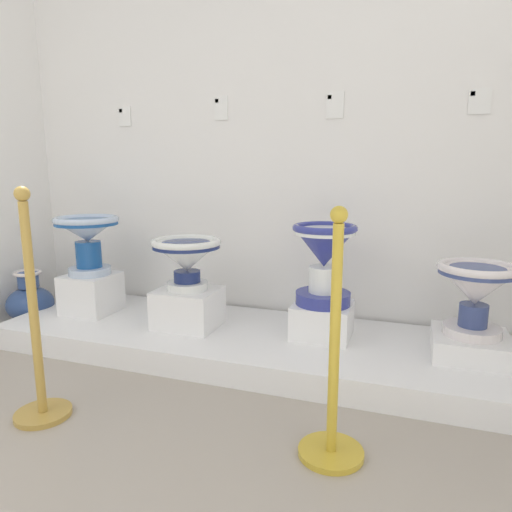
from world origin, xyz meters
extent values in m
cube|color=white|center=(1.86, 2.99, 1.64)|extent=(3.92, 0.06, 3.28)
cube|color=white|center=(1.86, 2.49, 0.07)|extent=(3.11, 0.90, 0.14)
cube|color=white|center=(0.71, 2.51, 0.27)|extent=(0.31, 0.32, 0.26)
cylinder|color=silver|center=(0.71, 2.51, 0.43)|extent=(0.27, 0.27, 0.05)
cylinder|color=#1A4E97|center=(0.71, 2.51, 0.54)|extent=(0.16, 0.16, 0.17)
cone|color=silver|center=(0.71, 2.51, 0.70)|extent=(0.41, 0.41, 0.14)
cylinder|color=#1A4E97|center=(0.71, 2.51, 0.75)|extent=(0.40, 0.40, 0.03)
torus|color=silver|center=(0.71, 2.51, 0.77)|extent=(0.42, 0.42, 0.04)
cylinder|color=#1A4E97|center=(0.71, 2.51, 0.76)|extent=(0.29, 0.29, 0.01)
cube|color=white|center=(1.46, 2.46, 0.26)|extent=(0.37, 0.33, 0.23)
cylinder|color=white|center=(1.46, 2.46, 0.40)|extent=(0.25, 0.25, 0.05)
cylinder|color=navy|center=(1.46, 2.46, 0.46)|extent=(0.16, 0.16, 0.07)
cone|color=white|center=(1.46, 2.46, 0.58)|extent=(0.41, 0.41, 0.17)
cylinder|color=navy|center=(1.46, 2.46, 0.65)|extent=(0.40, 0.40, 0.03)
torus|color=white|center=(1.46, 2.46, 0.67)|extent=(0.42, 0.42, 0.04)
cylinder|color=navy|center=(1.46, 2.46, 0.66)|extent=(0.29, 0.29, 0.01)
cube|color=white|center=(2.27, 2.56, 0.24)|extent=(0.33, 0.31, 0.19)
cylinder|color=#30388E|center=(2.27, 2.56, 0.37)|extent=(0.31, 0.31, 0.07)
cylinder|color=white|center=(2.27, 2.56, 0.48)|extent=(0.17, 0.17, 0.15)
cone|color=#30388E|center=(2.27, 2.56, 0.66)|extent=(0.35, 0.35, 0.22)
cylinder|color=white|center=(2.27, 2.56, 0.75)|extent=(0.34, 0.34, 0.03)
torus|color=#30388E|center=(2.27, 2.56, 0.77)|extent=(0.36, 0.36, 0.04)
cylinder|color=white|center=(2.27, 2.56, 0.77)|extent=(0.25, 0.25, 0.01)
cube|color=white|center=(3.05, 2.52, 0.20)|extent=(0.37, 0.38, 0.12)
cylinder|color=white|center=(3.05, 2.52, 0.28)|extent=(0.28, 0.28, 0.05)
cylinder|color=#37467D|center=(3.05, 2.52, 0.36)|extent=(0.14, 0.14, 0.12)
cone|color=white|center=(3.05, 2.52, 0.52)|extent=(0.38, 0.38, 0.19)
cylinder|color=#37467D|center=(3.05, 2.52, 0.59)|extent=(0.37, 0.37, 0.03)
torus|color=white|center=(3.05, 2.52, 0.61)|extent=(0.39, 0.39, 0.04)
cylinder|color=#37467D|center=(3.05, 2.52, 0.61)|extent=(0.26, 0.26, 0.01)
cube|color=white|center=(0.73, 2.96, 1.46)|extent=(0.10, 0.01, 0.13)
cube|color=#5B9E4C|center=(0.70, 2.96, 1.50)|extent=(0.02, 0.01, 0.02)
cube|color=white|center=(1.48, 2.96, 1.49)|extent=(0.09, 0.01, 0.15)
cube|color=#5B9E4C|center=(1.45, 2.96, 1.54)|extent=(0.02, 0.01, 0.02)
cube|color=white|center=(2.23, 2.96, 1.48)|extent=(0.11, 0.01, 0.16)
cube|color=#5B9E4C|center=(2.20, 2.96, 1.52)|extent=(0.02, 0.01, 0.02)
cube|color=white|center=(3.04, 2.96, 1.46)|extent=(0.12, 0.01, 0.14)
cube|color=#386BAD|center=(3.00, 2.96, 1.50)|extent=(0.02, 0.01, 0.02)
cylinder|color=white|center=(0.20, 2.48, 0.01)|extent=(0.13, 0.13, 0.03)
ellipsoid|color=#2E487F|center=(0.20, 2.48, 0.15)|extent=(0.32, 0.32, 0.24)
cylinder|color=#2E487F|center=(0.20, 2.48, 0.33)|extent=(0.14, 0.14, 0.10)
torus|color=white|center=(0.20, 2.48, 0.38)|extent=(0.18, 0.18, 0.02)
cylinder|color=#B48E3D|center=(1.20, 1.53, 0.01)|extent=(0.25, 0.25, 0.02)
cylinder|color=#B48E3D|center=(1.20, 1.53, 0.50)|extent=(0.04, 0.04, 0.94)
sphere|color=#B48E3D|center=(1.20, 1.53, 1.00)|extent=(0.06, 0.06, 0.06)
cylinder|color=gold|center=(2.48, 1.67, 0.01)|extent=(0.26, 0.26, 0.02)
cylinder|color=gold|center=(2.48, 1.67, 0.47)|extent=(0.04, 0.04, 0.89)
sphere|color=gold|center=(2.48, 1.67, 0.94)|extent=(0.06, 0.06, 0.06)
camera|label=1|loc=(2.73, 0.06, 1.10)|focal=32.08mm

